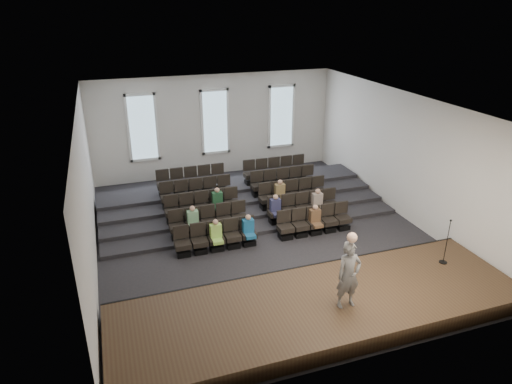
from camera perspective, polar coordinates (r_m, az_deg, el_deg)
ground at (r=17.48m, az=0.73°, el=-5.26°), size 14.00×14.00×0.00m
ceiling at (r=15.74m, az=0.82°, el=11.02°), size 12.00×14.00×0.02m
wall_back at (r=22.88m, az=-5.16°, el=8.28°), size 12.00×0.04×5.00m
wall_front at (r=10.77m, az=13.51°, el=-10.14°), size 12.00×0.04×5.00m
wall_left at (r=15.64m, az=-20.50°, el=-0.21°), size 0.04×14.00×5.00m
wall_right at (r=19.21m, az=18.01°, el=4.34°), size 0.04×14.00×5.00m
stage at (r=13.40m, az=8.23°, el=-14.07°), size 11.80×3.60×0.50m
stage_lip at (r=14.70m, az=5.12°, el=-10.21°), size 11.80×0.06×0.52m
risers at (r=20.11m, az=-2.27°, el=-0.71°), size 11.80×4.80×0.60m
seating_rows at (r=18.49m, az=-0.85°, el=-1.26°), size 6.80×4.70×1.67m
windows at (r=22.77m, az=-5.13°, el=8.72°), size 8.44×0.10×3.24m
audience at (r=17.39m, az=0.39°, el=-2.43°), size 5.45×2.64×1.10m
speaker at (r=12.63m, az=11.50°, el=-10.15°), size 0.72×0.48×1.94m
mic_stand at (r=15.72m, az=22.59°, el=-6.71°), size 0.26×0.26×1.53m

